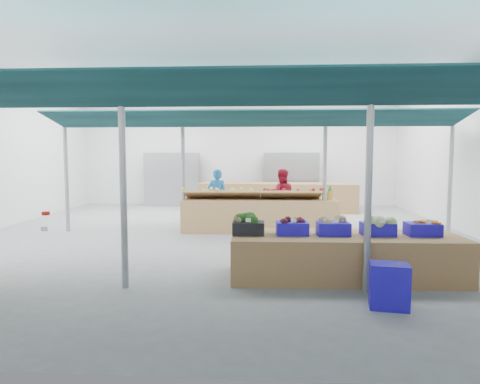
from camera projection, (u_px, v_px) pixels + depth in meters
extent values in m
plane|color=slate|center=(221.00, 236.00, 10.23)|extent=(13.00, 13.00, 0.00)
plane|color=silver|center=(220.00, 57.00, 9.86)|extent=(13.00, 13.00, 0.00)
plane|color=silver|center=(238.00, 151.00, 16.51)|extent=(12.00, 0.00, 12.00)
cylinder|color=gray|center=(66.00, 173.00, 10.84)|extent=(0.10, 0.10, 3.00)
cylinder|color=gray|center=(123.00, 186.00, 6.18)|extent=(0.10, 0.10, 3.00)
cylinder|color=gray|center=(183.00, 173.00, 10.66)|extent=(0.10, 0.10, 3.00)
cylinder|color=gray|center=(369.00, 187.00, 5.97)|extent=(0.10, 0.10, 3.00)
cylinder|color=gray|center=(325.00, 173.00, 10.45)|extent=(0.10, 0.10, 3.00)
cylinder|color=gray|center=(451.00, 174.00, 10.27)|extent=(0.10, 0.10, 3.00)
cylinder|color=gray|center=(244.00, 90.00, 5.96)|extent=(10.00, 0.06, 0.06)
cylinder|color=gray|center=(253.00, 118.00, 10.43)|extent=(10.00, 0.06, 0.06)
cube|color=black|center=(241.00, 88.00, 5.32)|extent=(9.50, 1.28, 0.30)
cube|color=black|center=(246.00, 101.00, 6.61)|extent=(9.50, 1.28, 0.30)
cube|color=black|center=(252.00, 118.00, 9.79)|extent=(9.50, 1.28, 0.30)
cube|color=black|center=(254.00, 123.00, 11.09)|extent=(9.50, 1.28, 0.30)
cube|color=#B23F33|center=(172.00, 180.00, 16.26)|extent=(2.00, 0.50, 2.00)
cube|color=#B23F33|center=(291.00, 180.00, 15.99)|extent=(2.00, 0.50, 2.00)
cube|color=brown|center=(345.00, 257.00, 6.76)|extent=(3.59, 1.26, 0.69)
cube|color=brown|center=(259.00, 215.00, 10.86)|extent=(3.89, 0.98, 0.83)
cube|color=brown|center=(277.00, 197.00, 14.80)|extent=(5.45, 1.42, 0.97)
cube|color=#1B10B6|center=(389.00, 286.00, 5.44)|extent=(0.53, 0.41, 0.58)
imported|color=#1B68B4|center=(217.00, 197.00, 12.00)|extent=(0.57, 0.38, 1.55)
imported|color=maroon|center=(281.00, 197.00, 11.89)|extent=(0.76, 0.60, 1.55)
cube|color=black|center=(248.00, 228.00, 6.78)|extent=(0.51, 0.37, 0.20)
cube|color=white|center=(248.00, 220.00, 6.55)|extent=(0.08, 0.01, 0.06)
cube|color=#1B10B6|center=(292.00, 228.00, 6.75)|extent=(0.51, 0.37, 0.20)
cube|color=white|center=(294.00, 220.00, 6.52)|extent=(0.08, 0.01, 0.06)
cube|color=#1B10B6|center=(333.00, 229.00, 6.73)|extent=(0.51, 0.37, 0.20)
cube|color=white|center=(336.00, 221.00, 6.49)|extent=(0.08, 0.01, 0.06)
cube|color=#1B10B6|center=(378.00, 229.00, 6.70)|extent=(0.51, 0.37, 0.20)
cube|color=white|center=(382.00, 221.00, 6.47)|extent=(0.08, 0.01, 0.06)
cube|color=#1B10B6|center=(423.00, 229.00, 6.67)|extent=(0.51, 0.37, 0.20)
cube|color=white|center=(429.00, 221.00, 6.44)|extent=(0.08, 0.01, 0.06)
sphere|color=brown|center=(239.00, 220.00, 6.66)|extent=(0.09, 0.09, 0.09)
sphere|color=brown|center=(235.00, 218.00, 6.64)|extent=(0.06, 0.06, 0.06)
cylinder|color=red|center=(46.00, 213.00, 6.24)|extent=(0.12, 0.12, 0.05)
cube|color=white|center=(44.00, 229.00, 6.20)|extent=(0.10, 0.01, 0.07)
cube|color=#997247|center=(223.00, 194.00, 10.77)|extent=(1.92, 0.73, 0.26)
cube|color=#997247|center=(291.00, 195.00, 10.69)|extent=(1.52, 0.72, 0.26)
cylinder|color=#8C6019|center=(330.00, 195.00, 10.64)|extent=(0.14, 0.14, 0.22)
cone|color=#26661E|center=(330.00, 188.00, 10.63)|extent=(0.12, 0.12, 0.18)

